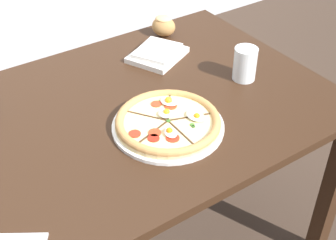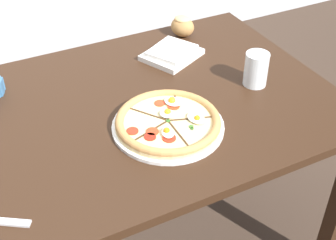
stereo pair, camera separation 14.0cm
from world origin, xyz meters
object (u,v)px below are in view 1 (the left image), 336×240
pizza (168,123)px  bread_piece_near (164,26)px  water_glass (245,66)px  dining_table (116,136)px  napkin_folded (157,54)px  knife_main (1,238)px

pizza → bread_piece_near: 0.60m
water_glass → dining_table: bearing=171.5°
napkin_folded → water_glass: bearing=-59.8°
napkin_folded → water_glass: size_ratio=2.12×
dining_table → bread_piece_near: (0.43, 0.35, 0.14)m
knife_main → bread_piece_near: bearing=68.6°
napkin_folded → water_glass: (0.17, -0.29, 0.04)m
napkin_folded → water_glass: 0.34m
napkin_folded → knife_main: (-0.76, -0.50, -0.01)m
napkin_folded → knife_main: napkin_folded is taller
pizza → water_glass: size_ratio=2.90×
dining_table → napkin_folded: (0.31, 0.22, 0.11)m
pizza → bread_piece_near: (0.32, 0.51, 0.02)m
dining_table → knife_main: (-0.45, -0.28, 0.10)m
napkin_folded → dining_table: bearing=-144.5°
pizza → napkin_folded: pizza is taller
knife_main → dining_table: bearing=64.6°
pizza → knife_main: 0.57m
knife_main → water_glass: water_glass is taller
pizza → knife_main: pizza is taller
bread_piece_near → water_glass: size_ratio=1.01×
bread_piece_near → knife_main: size_ratio=0.63×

